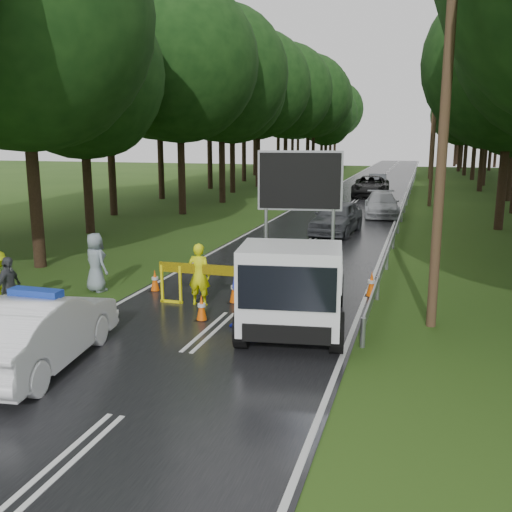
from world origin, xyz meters
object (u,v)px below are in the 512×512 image
at_px(queue_car_second, 382,204).
at_px(queue_car_fourth, 377,182).
at_px(civilian, 248,290).
at_px(barrier, 208,275).
at_px(queue_car_first, 337,217).
at_px(police_sedan, 39,331).
at_px(work_truck, 295,283).
at_px(officer, 199,275).
at_px(queue_car_third, 371,186).

xyz_separation_m(queue_car_second, queue_car_fourth, (-1.64, 16.72, 0.00)).
bearing_deg(civilian, barrier, 130.80).
height_order(barrier, queue_car_fourth, queue_car_fourth).
xyz_separation_m(barrier, queue_car_first, (1.60, 13.21, -0.11)).
xyz_separation_m(police_sedan, queue_car_second, (5.06, 25.07, -0.06)).
distance_m(work_truck, civilian, 1.17).
bearing_deg(queue_car_first, queue_car_second, 82.03).
bearing_deg(civilian, queue_car_first, 83.09).
bearing_deg(civilian, police_sedan, -141.52).
distance_m(civilian, queue_car_first, 14.68).
bearing_deg(queue_car_second, officer, -106.16).
bearing_deg(queue_car_first, queue_car_fourth, 95.39).
bearing_deg(work_truck, queue_car_fourth, 83.37).
bearing_deg(officer, queue_car_third, -94.18).
xyz_separation_m(civilian, queue_car_fourth, (-0.01, 38.30, -0.28)).
distance_m(officer, queue_car_third, 30.85).
relative_size(civilian, queue_car_second, 0.41).
xyz_separation_m(police_sedan, work_truck, (4.53, 3.86, 0.40)).
bearing_deg(barrier, work_truck, -23.04).
height_order(barrier, queue_car_first, queue_car_first).
bearing_deg(officer, barrier, 172.45).
bearing_deg(barrier, police_sedan, -111.23).
bearing_deg(barrier, queue_car_second, 79.82).
distance_m(barrier, queue_car_third, 30.87).
bearing_deg(officer, civilian, 141.04).
relative_size(queue_car_second, queue_car_third, 0.81).
bearing_deg(police_sedan, civilian, -142.44).
xyz_separation_m(police_sedan, queue_car_fourth, (3.42, 41.79, -0.06)).
bearing_deg(queue_car_first, work_truck, -80.17).
distance_m(police_sedan, queue_car_first, 18.49).
height_order(police_sedan, barrier, police_sedan).
height_order(queue_car_first, queue_car_second, queue_car_first).
xyz_separation_m(police_sedan, civilian, (3.44, 3.49, 0.23)).
relative_size(work_truck, queue_car_third, 0.95).
bearing_deg(barrier, queue_car_fourth, 86.48).
bearing_deg(civilian, queue_car_fourth, 83.05).
distance_m(queue_car_second, queue_car_third, 10.84).
distance_m(officer, queue_car_first, 13.31).
distance_m(civilian, queue_car_second, 21.64).
bearing_deg(police_sedan, barrier, -118.09).
relative_size(work_truck, officer, 3.15).
bearing_deg(barrier, queue_car_third, 86.00).
height_order(officer, queue_car_fourth, officer).
xyz_separation_m(queue_car_first, queue_car_second, (1.64, 6.90, -0.10)).
height_order(queue_car_first, queue_car_third, queue_car_third).
height_order(police_sedan, queue_car_fourth, police_sedan).
xyz_separation_m(civilian, queue_car_first, (-0.01, 14.68, -0.19)).
bearing_deg(queue_car_third, queue_car_first, -92.60).
relative_size(queue_car_first, queue_car_second, 0.98).
relative_size(police_sedan, queue_car_second, 0.99).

